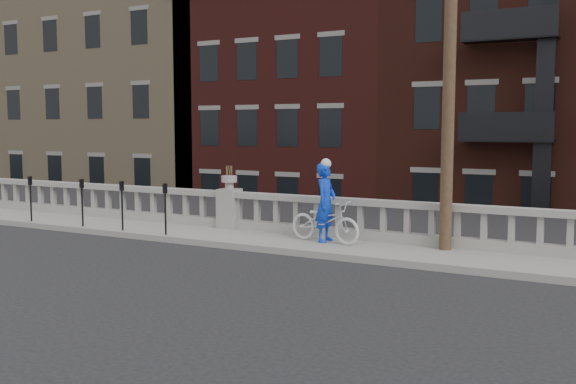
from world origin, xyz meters
name	(u,v)px	position (x,y,z in m)	size (l,w,h in m)	color
ground	(134,258)	(0.00, 0.00, 0.00)	(120.00, 120.00, 0.00)	black
sidewalk	(210,235)	(0.00, 3.00, 0.07)	(32.00, 2.20, 0.15)	gray
balustrade	(230,210)	(0.00, 3.95, 0.64)	(28.00, 0.34, 1.03)	gray
planter_pedestal	(229,204)	(0.00, 3.95, 0.83)	(0.55, 0.55, 1.76)	gray
lower_level	(435,134)	(0.56, 23.04, 2.63)	(80.00, 44.00, 20.80)	#605E59
utility_pole	(450,26)	(6.20, 3.60, 5.24)	(1.60, 0.28, 10.00)	#422D1E
parking_meter_a	(30,193)	(-5.95, 2.15, 1.00)	(0.10, 0.09, 1.36)	black
parking_meter_b	(82,197)	(-3.82, 2.15, 1.00)	(0.10, 0.09, 1.36)	black
parking_meter_c	(122,200)	(-2.32, 2.15, 1.00)	(0.10, 0.09, 1.36)	black
parking_meter_d	(165,203)	(-0.82, 2.15, 1.00)	(0.10, 0.09, 1.36)	black
bicycle	(325,221)	(3.33, 3.16, 0.67)	(0.69, 1.97, 1.03)	silver
cyclist	(326,202)	(3.32, 3.23, 1.13)	(0.71, 0.47, 1.95)	#0D34C8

